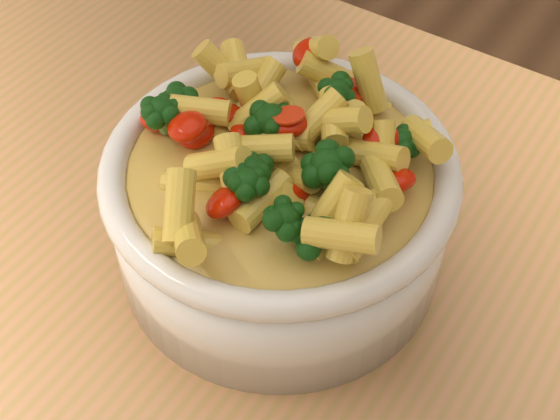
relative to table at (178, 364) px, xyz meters
The scene contains 3 objects.
table is the anchor object (origin of this frame).
serving_bowl 0.18m from the table, 56.20° to the left, with size 0.25×0.25×0.11m.
pasta_salad 0.24m from the table, 56.20° to the left, with size 0.20×0.20×0.04m.
Camera 1 is at (0.26, -0.23, 1.37)m, focal length 50.00 mm.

